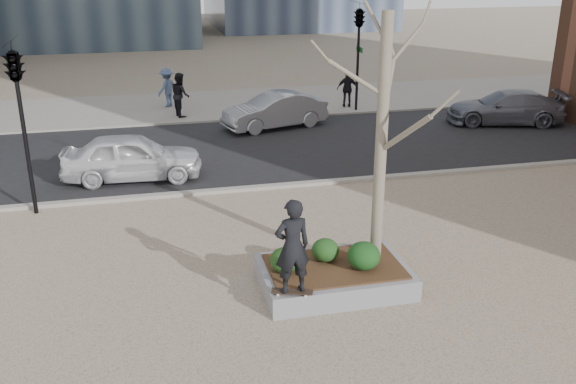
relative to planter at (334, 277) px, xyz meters
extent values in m
plane|color=tan|center=(-1.00, 0.00, -0.23)|extent=(120.00, 120.00, 0.00)
cube|color=black|center=(-1.00, 10.00, -0.21)|extent=(60.00, 8.00, 0.02)
cube|color=gray|center=(-1.00, 17.00, -0.21)|extent=(60.00, 6.00, 0.02)
cube|color=gray|center=(0.00, 0.00, 0.00)|extent=(3.00, 2.00, 0.45)
cube|color=#382314|center=(0.00, 0.00, 0.25)|extent=(2.70, 1.70, 0.04)
ellipsoid|color=#103412|center=(-1.05, -0.02, 0.52)|extent=(0.60, 0.60, 0.51)
ellipsoid|color=#113614|center=(-0.12, 0.26, 0.51)|extent=(0.57, 0.57, 0.48)
ellipsoid|color=#133E17|center=(0.53, -0.26, 0.55)|extent=(0.67, 0.67, 0.57)
imported|color=black|center=(-1.10, -0.88, 1.23)|extent=(0.72, 0.51, 1.85)
imported|color=white|center=(-3.95, 7.71, 0.49)|extent=(4.22, 1.95, 1.40)
imported|color=#9A9DA2|center=(1.47, 12.56, 0.46)|extent=(4.27, 2.43, 1.33)
imported|color=slate|center=(10.48, 11.04, 0.45)|extent=(4.83, 3.02, 1.31)
imported|color=black|center=(-1.93, 15.23, 0.70)|extent=(0.85, 1.00, 1.80)
imported|color=#45567C|center=(-2.37, 17.06, 0.64)|extent=(1.21, 1.23, 1.69)
imported|color=black|center=(5.30, 15.22, 0.60)|extent=(1.00, 0.61, 1.59)
camera|label=1|loc=(-3.61, -11.17, 6.33)|focal=40.00mm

